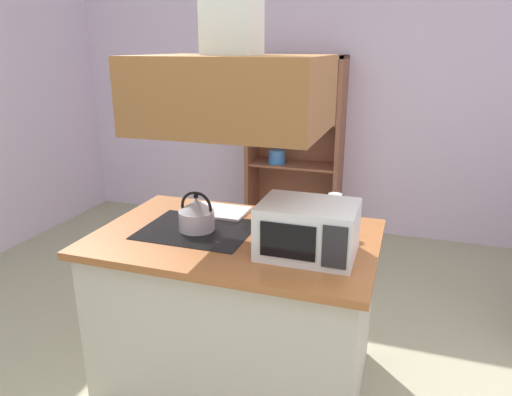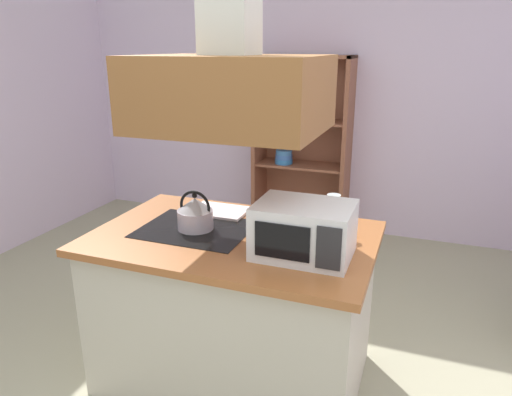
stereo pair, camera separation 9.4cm
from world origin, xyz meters
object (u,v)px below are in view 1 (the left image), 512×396
at_px(kettle, 197,214).
at_px(microwave, 308,229).
at_px(cutting_board, 219,211).
at_px(dish_cabinet, 295,156).
at_px(wine_glass_on_counter, 335,203).

height_order(kettle, microwave, microwave).
xyz_separation_m(cutting_board, microwave, (0.64, -0.41, 0.12)).
relative_size(dish_cabinet, cutting_board, 5.25).
distance_m(dish_cabinet, kettle, 2.40).
bearing_deg(dish_cabinet, kettle, -89.19).
height_order(microwave, wine_glass_on_counter, microwave).
bearing_deg(microwave, dish_cabinet, 105.11).
distance_m(kettle, microwave, 0.66).
bearing_deg(dish_cabinet, wine_glass_on_counter, -70.85).
distance_m(dish_cabinet, cutting_board, 2.10).
distance_m(dish_cabinet, microwave, 2.61).
relative_size(kettle, microwave, 0.48).
height_order(cutting_board, microwave, microwave).
xyz_separation_m(kettle, microwave, (0.64, -0.12, 0.04)).
bearing_deg(microwave, kettle, 169.51).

